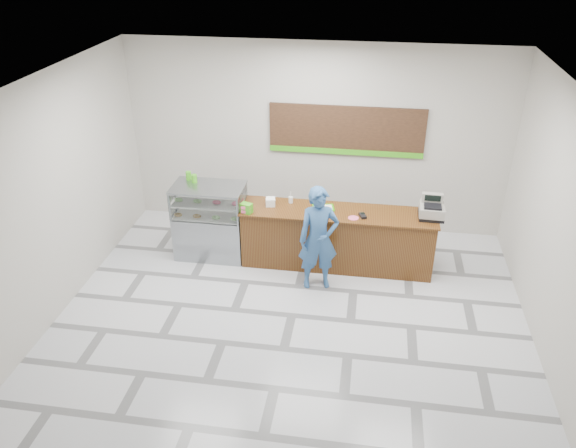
# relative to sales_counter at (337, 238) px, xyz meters

# --- Properties ---
(floor) EXTENTS (7.00, 7.00, 0.00)m
(floor) POSITION_rel_sales_counter_xyz_m (-0.55, -1.55, -0.52)
(floor) COLOR silver
(floor) RESTS_ON ground
(back_wall) EXTENTS (7.00, 0.00, 7.00)m
(back_wall) POSITION_rel_sales_counter_xyz_m (-0.55, 1.45, 1.23)
(back_wall) COLOR #BBB6AC
(back_wall) RESTS_ON floor
(ceiling) EXTENTS (7.00, 7.00, 0.00)m
(ceiling) POSITION_rel_sales_counter_xyz_m (-0.55, -1.55, 2.98)
(ceiling) COLOR silver
(ceiling) RESTS_ON back_wall
(sales_counter) EXTENTS (3.26, 0.76, 1.03)m
(sales_counter) POSITION_rel_sales_counter_xyz_m (0.00, 0.00, 0.00)
(sales_counter) COLOR #5C3815
(sales_counter) RESTS_ON floor
(display_case) EXTENTS (1.22, 0.72, 1.33)m
(display_case) POSITION_rel_sales_counter_xyz_m (-2.22, -0.00, 0.16)
(display_case) COLOR gray
(display_case) RESTS_ON floor
(menu_board) EXTENTS (2.80, 0.06, 0.90)m
(menu_board) POSITION_rel_sales_counter_xyz_m (-0.00, 1.41, 1.42)
(menu_board) COLOR black
(menu_board) RESTS_ON back_wall
(cash_register) EXTENTS (0.41, 0.43, 0.37)m
(cash_register) POSITION_rel_sales_counter_xyz_m (1.50, 0.03, 0.65)
(cash_register) COLOR black
(cash_register) RESTS_ON sales_counter
(card_terminal) EXTENTS (0.14, 0.19, 0.04)m
(card_terminal) POSITION_rel_sales_counter_xyz_m (0.40, -0.13, 0.53)
(card_terminal) COLOR black
(card_terminal) RESTS_ON sales_counter
(serving_tray) EXTENTS (0.39, 0.32, 0.02)m
(serving_tray) POSITION_rel_sales_counter_xyz_m (-0.26, 0.08, 0.52)
(serving_tray) COLOR #35B808
(serving_tray) RESTS_ON sales_counter
(napkin_box) EXTENTS (0.18, 0.18, 0.13)m
(napkin_box) POSITION_rel_sales_counter_xyz_m (-1.15, 0.05, 0.58)
(napkin_box) COLOR white
(napkin_box) RESTS_ON sales_counter
(straw_cup) EXTENTS (0.07, 0.07, 0.11)m
(straw_cup) POSITION_rel_sales_counter_xyz_m (-0.83, 0.20, 0.57)
(straw_cup) COLOR silver
(straw_cup) RESTS_ON sales_counter
(promo_box) EXTENTS (0.22, 0.18, 0.17)m
(promo_box) POSITION_rel_sales_counter_xyz_m (-1.50, -0.27, 0.60)
(promo_box) COLOR #40AA19
(promo_box) RESTS_ON sales_counter
(donut_decal) EXTENTS (0.17, 0.17, 0.00)m
(donut_decal) POSITION_rel_sales_counter_xyz_m (0.26, -0.19, 0.52)
(donut_decal) COLOR #FE5C88
(donut_decal) RESTS_ON sales_counter
(green_cup_left) EXTENTS (0.09, 0.09, 0.15)m
(green_cup_left) POSITION_rel_sales_counter_xyz_m (-2.62, 0.23, 0.89)
(green_cup_left) COLOR #40AA19
(green_cup_left) RESTS_ON display_case
(green_cup_right) EXTENTS (0.09, 0.09, 0.14)m
(green_cup_right) POSITION_rel_sales_counter_xyz_m (-2.49, 0.13, 0.89)
(green_cup_right) COLOR #40AA19
(green_cup_right) RESTS_ON display_case
(customer) EXTENTS (0.72, 0.56, 1.74)m
(customer) POSITION_rel_sales_counter_xyz_m (-0.26, -0.67, 0.36)
(customer) COLOR #2E578B
(customer) RESTS_ON floor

